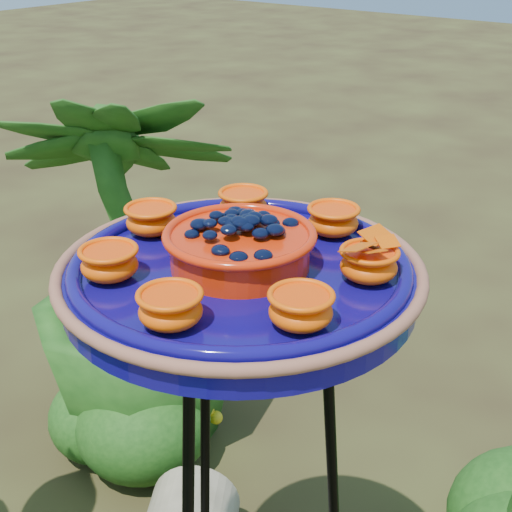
# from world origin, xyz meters

# --- Properties ---
(tripod_stand) EXTENTS (0.45, 0.45, 0.93)m
(tripod_stand) POSITION_xyz_m (0.06, -0.09, 0.57)
(tripod_stand) COLOR black
(tripod_stand) RESTS_ON ground
(feeder_dish) EXTENTS (0.63, 0.63, 0.11)m
(feeder_dish) POSITION_xyz_m (0.06, -0.09, 0.97)
(feeder_dish) COLOR #0E0861
(feeder_dish) RESTS_ON tripod_stand
(shrub_back_right) EXTENTS (0.83, 0.83, 1.05)m
(shrub_back_right) POSITION_xyz_m (0.56, 0.68, 0.52)
(shrub_back_right) COLOR #194712
(shrub_back_right) RESTS_ON ground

